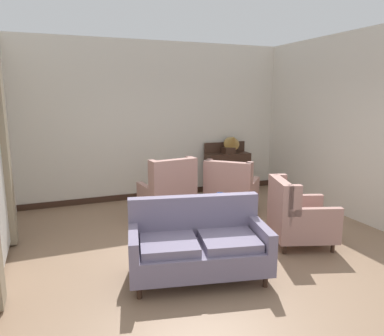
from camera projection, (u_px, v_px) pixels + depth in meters
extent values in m
plane|color=#896B51|center=(219.00, 251.00, 5.11)|extent=(8.59, 8.59, 0.00)
cube|color=silver|center=(157.00, 121.00, 7.58)|extent=(5.85, 0.08, 3.26)
cube|color=silver|center=(337.00, 125.00, 6.65)|extent=(0.08, 4.30, 3.26)
cube|color=#382319|center=(159.00, 194.00, 7.85)|extent=(5.69, 0.03, 0.12)
cube|color=gray|center=(4.00, 147.00, 5.09)|extent=(0.10, 0.32, 2.84)
cylinder|color=#382319|center=(219.00, 217.00, 5.26)|extent=(0.77, 0.77, 0.04)
cylinder|color=#382319|center=(219.00, 230.00, 5.30)|extent=(0.10, 0.10, 0.37)
cube|color=#382319|center=(232.00, 240.00, 5.41)|extent=(0.28, 0.07, 0.07)
cube|color=#382319|center=(207.00, 238.00, 5.47)|extent=(0.19, 0.27, 0.07)
cube|color=#382319|center=(219.00, 248.00, 5.12)|extent=(0.18, 0.28, 0.07)
cylinder|color=#384C93|center=(220.00, 216.00, 5.23)|extent=(0.08, 0.08, 0.02)
ellipsoid|color=#384C93|center=(220.00, 207.00, 5.20)|extent=(0.15, 0.15, 0.23)
cylinder|color=#384C93|center=(220.00, 197.00, 5.17)|extent=(0.07, 0.07, 0.10)
torus|color=#384C93|center=(220.00, 193.00, 5.16)|extent=(0.11, 0.11, 0.02)
cube|color=slate|center=(199.00, 256.00, 4.30)|extent=(1.77, 1.13, 0.28)
cube|color=slate|center=(194.00, 215.00, 4.55)|extent=(1.63, 0.47, 0.51)
cube|color=slate|center=(169.00, 245.00, 4.17)|extent=(0.77, 0.74, 0.10)
cube|color=slate|center=(229.00, 241.00, 4.28)|extent=(0.77, 0.74, 0.10)
cube|color=slate|center=(133.00, 242.00, 4.08)|extent=(0.25, 0.72, 0.23)
cube|color=slate|center=(262.00, 234.00, 4.33)|extent=(0.25, 0.72, 0.23)
cylinder|color=#382319|center=(139.00, 292.00, 3.91)|extent=(0.06, 0.06, 0.14)
cylinder|color=#382319|center=(265.00, 281.00, 4.15)|extent=(0.06, 0.06, 0.14)
cylinder|color=#382319|center=(138.00, 265.00, 4.54)|extent=(0.06, 0.06, 0.14)
cylinder|color=#382319|center=(247.00, 256.00, 4.78)|extent=(0.06, 0.06, 0.14)
cube|color=tan|center=(232.00, 197.00, 6.74)|extent=(1.23, 1.23, 0.30)
cube|color=tan|center=(227.00, 178.00, 6.31)|extent=(0.72, 0.67, 0.60)
cube|color=tan|center=(249.00, 175.00, 6.24)|extent=(0.21, 0.21, 0.45)
cube|color=tan|center=(209.00, 172.00, 6.51)|extent=(0.21, 0.21, 0.45)
cube|color=tan|center=(253.00, 186.00, 6.61)|extent=(0.61, 0.65, 0.19)
cube|color=tan|center=(214.00, 182.00, 6.87)|extent=(0.61, 0.65, 0.19)
cylinder|color=#382319|center=(254.00, 205.00, 7.00)|extent=(0.06, 0.06, 0.14)
cylinder|color=#382319|center=(220.00, 201.00, 7.24)|extent=(0.06, 0.06, 0.14)
cylinder|color=#382319|center=(245.00, 217.00, 6.33)|extent=(0.06, 0.06, 0.14)
cylinder|color=#382319|center=(208.00, 212.00, 6.57)|extent=(0.06, 0.06, 0.14)
cube|color=tan|center=(302.00, 226.00, 5.29)|extent=(1.04, 0.99, 0.28)
cube|color=tan|center=(280.00, 199.00, 5.18)|extent=(0.37, 0.77, 0.57)
cube|color=tan|center=(294.00, 201.00, 4.85)|extent=(0.22, 0.16, 0.43)
cube|color=tan|center=(279.00, 188.00, 5.50)|extent=(0.22, 0.16, 0.43)
cube|color=tan|center=(315.00, 217.00, 4.91)|extent=(0.74, 0.33, 0.24)
cube|color=tan|center=(298.00, 202.00, 5.56)|extent=(0.74, 0.33, 0.24)
cylinder|color=#382319|center=(333.00, 248.00, 5.05)|extent=(0.06, 0.06, 0.14)
cylinder|color=#382319|center=(316.00, 232.00, 5.64)|extent=(0.06, 0.06, 0.14)
cylinder|color=#382319|center=(285.00, 249.00, 5.01)|extent=(0.06, 0.06, 0.14)
cylinder|color=#382319|center=(273.00, 233.00, 5.60)|extent=(0.06, 0.06, 0.14)
cube|color=tan|center=(166.00, 203.00, 6.44)|extent=(0.91, 0.93, 0.28)
cube|color=tan|center=(175.00, 180.00, 6.05)|extent=(0.82, 0.24, 0.70)
cube|color=tan|center=(190.00, 172.00, 6.28)|extent=(0.13, 0.21, 0.53)
cube|color=tan|center=(153.00, 176.00, 5.94)|extent=(0.13, 0.21, 0.53)
cube|color=tan|center=(182.00, 186.00, 6.61)|extent=(0.20, 0.74, 0.20)
cube|color=tan|center=(147.00, 191.00, 6.27)|extent=(0.20, 0.74, 0.20)
cylinder|color=#382319|center=(174.00, 206.00, 6.93)|extent=(0.06, 0.06, 0.14)
cylinder|color=#382319|center=(143.00, 211.00, 6.62)|extent=(0.06, 0.06, 0.14)
cylinder|color=#382319|center=(191.00, 216.00, 6.35)|extent=(0.06, 0.06, 0.14)
cylinder|color=#382319|center=(158.00, 222.00, 6.05)|extent=(0.06, 0.06, 0.14)
cube|color=#382319|center=(227.00, 171.00, 8.09)|extent=(1.00, 0.36, 0.80)
cube|color=#382319|center=(225.00, 147.00, 8.13)|extent=(1.00, 0.04, 0.23)
cube|color=#382319|center=(211.00, 193.00, 7.90)|extent=(0.06, 0.06, 0.10)
cube|color=#382319|center=(247.00, 190.00, 8.22)|extent=(0.06, 0.06, 0.10)
cube|color=#382319|center=(207.00, 191.00, 8.13)|extent=(0.06, 0.06, 0.10)
cube|color=#382319|center=(242.00, 187.00, 8.46)|extent=(0.06, 0.06, 0.10)
cube|color=#382319|center=(228.00, 150.00, 7.98)|extent=(0.24, 0.24, 0.14)
cone|color=#B28942|center=(233.00, 140.00, 7.88)|extent=(0.48, 0.55, 0.47)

